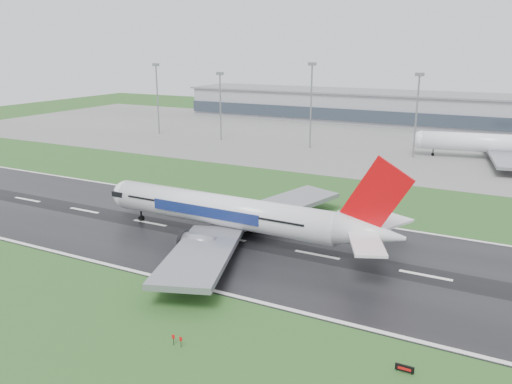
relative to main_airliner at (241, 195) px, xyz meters
The scene contains 11 objects.
ground 10.37m from the main_airliner, behind, with size 520.00×520.00×0.00m, color #214C1B.
runway 10.32m from the main_airliner, behind, with size 400.00×45.00×0.10m, color black.
apron 125.32m from the main_airliner, 91.55° to the left, with size 400.00×130.00×0.08m, color slate.
terminal 184.94m from the main_airliner, 91.05° to the left, with size 240.00×36.00×15.00m, color gray.
main_airliner is the anchor object (origin of this frame).
parked_airliner 117.92m from the main_airliner, 68.63° to the left, with size 62.71×58.38×18.38m, color white, non-canonical shape.
runway_sign 49.97m from the main_airliner, 37.17° to the right, with size 2.30×0.26×1.04m, color black, non-canonical shape.
floodmast_0 139.88m from the main_airliner, 134.39° to the left, with size 0.64×0.64×30.13m, color gray.
floodmast_1 119.21m from the main_airliner, 123.03° to the left, with size 0.64×0.64×27.08m, color gray.
floodmast_2 102.98m from the main_airliner, 103.68° to the left, with size 0.64×0.64×31.49m, color gray.
floodmast_3 101.15m from the main_airliner, 81.33° to the left, with size 0.64×0.64×28.56m, color gray.
Camera 1 is at (51.21, -85.90, 38.26)m, focal length 35.96 mm.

